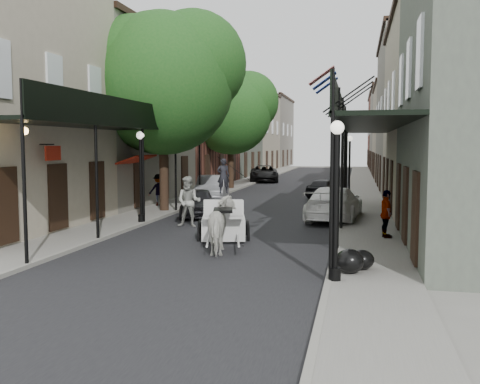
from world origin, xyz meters
The scene contains 24 objects.
ground centered at (0.00, 0.00, 0.00)m, with size 140.00×140.00×0.00m, color gray.
road centered at (0.00, 20.00, 0.01)m, with size 8.00×90.00×0.01m, color black.
sidewalk_left centered at (-5.00, 20.00, 0.06)m, with size 2.20×90.00×0.12m, color gray.
sidewalk_right centered at (5.00, 20.00, 0.06)m, with size 2.20×90.00×0.12m, color gray.
building_row_left centered at (-8.60, 30.00, 5.25)m, with size 5.00×80.00×10.50m, color #AEA38B.
building_row_right centered at (8.60, 30.00, 5.25)m, with size 5.00×80.00×10.50m, color slate.
gallery_left centered at (-4.79, 6.98, 4.05)m, with size 2.20×18.05×4.88m.
gallery_right centered at (4.79, 6.98, 4.05)m, with size 2.20×18.05×4.88m.
tree_near centered at (-4.20, 10.18, 6.49)m, with size 7.31×6.80×9.63m.
tree_far centered at (-4.25, 24.18, 5.84)m, with size 6.45×6.00×8.61m.
lamppost_right_near centered at (4.10, -2.00, 2.05)m, with size 0.32×0.32×3.71m.
lamppost_left centered at (-4.10, 6.00, 2.05)m, with size 0.32×0.32×3.71m.
lamppost_right_far centered at (4.10, 18.00, 2.05)m, with size 0.32×0.32×3.71m.
horse centered at (0.61, 1.14, 0.85)m, with size 0.92×2.02×1.71m, color silver.
carriage centered at (-0.03, 3.72, 1.11)m, with size 2.12×2.78×2.86m.
pedestrian_walking centered at (-2.00, 5.85, 1.01)m, with size 0.99×0.77×2.03m, color #A0A198.
pedestrian_sidewalk_left centered at (-5.59, 11.81, 0.95)m, with size 1.07×0.61×1.65m, color gray.
pedestrian_sidewalk_right centered at (5.56, 4.23, 0.94)m, with size 0.96×0.40×1.64m, color gray.
car_left_near centered at (-2.60, 9.00, 0.65)m, with size 1.53×3.81×1.30m, color black.
car_left_mid centered at (-3.60, 15.16, 0.77)m, with size 1.63×4.66×1.54m, color gray.
car_left_far centered at (-3.60, 32.59, 0.74)m, with size 2.46×5.34×1.48m, color black.
car_right_near centered at (3.60, 9.02, 0.74)m, with size 2.07×5.10×1.48m, color white.
car_right_far centered at (2.60, 19.00, 0.62)m, with size 1.46×3.62×1.23m, color black.
trash_bags centered at (4.54, -1.05, 0.40)m, with size 0.97×1.12×0.60m.
Camera 1 is at (4.57, -14.47, 3.27)m, focal length 40.00 mm.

